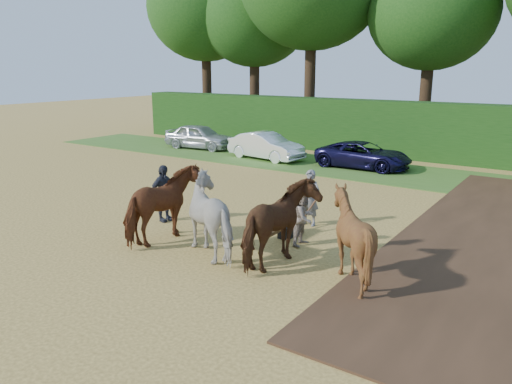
{
  "coord_description": "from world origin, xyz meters",
  "views": [
    {
      "loc": [
        3.56,
        -8.22,
        4.82
      ],
      "look_at": [
        -4.01,
        2.99,
        1.4
      ],
      "focal_mm": 35.0,
      "sensor_mm": 36.0,
      "label": 1
    }
  ],
  "objects_px": {
    "spectator_near": "(304,218)",
    "parked_cars": "(493,169)",
    "spectator_far": "(163,193)",
    "plough_team": "(251,219)"
  },
  "relations": [
    {
      "from": "spectator_near",
      "to": "parked_cars",
      "type": "height_order",
      "value": "spectator_near"
    },
    {
      "from": "spectator_near",
      "to": "plough_team",
      "type": "xyz_separation_m",
      "value": [
        -0.66,
        -1.62,
        0.26
      ]
    },
    {
      "from": "spectator_near",
      "to": "parked_cars",
      "type": "bearing_deg",
      "value": -15.6
    },
    {
      "from": "spectator_near",
      "to": "parked_cars",
      "type": "xyz_separation_m",
      "value": [
        3.03,
        10.71,
        -0.08
      ]
    },
    {
      "from": "plough_team",
      "to": "parked_cars",
      "type": "relative_size",
      "value": 0.19
    },
    {
      "from": "spectator_near",
      "to": "spectator_far",
      "type": "height_order",
      "value": "spectator_far"
    },
    {
      "from": "spectator_far",
      "to": "plough_team",
      "type": "height_order",
      "value": "plough_team"
    },
    {
      "from": "spectator_far",
      "to": "plough_team",
      "type": "distance_m",
      "value": 4.25
    },
    {
      "from": "spectator_far",
      "to": "plough_team",
      "type": "bearing_deg",
      "value": -97.5
    },
    {
      "from": "plough_team",
      "to": "parked_cars",
      "type": "distance_m",
      "value": 12.88
    }
  ]
}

